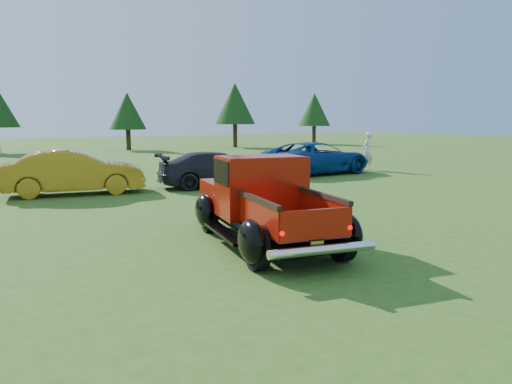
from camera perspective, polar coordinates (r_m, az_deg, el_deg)
ground at (r=9.88m, az=-1.25°, el=-5.66°), size 120.00×120.00×0.00m
tree_mid_right at (r=39.86m, az=-14.48°, el=8.94°), size 2.82×2.82×4.40m
tree_east at (r=42.69m, az=-2.42°, el=10.05°), size 3.46×3.46×5.40m
tree_far_east at (r=48.29m, az=6.69°, el=9.32°), size 3.07×3.07×4.80m
pickup_truck at (r=9.80m, az=0.58°, el=-1.01°), size 2.72×4.74×1.68m
show_car_yellow at (r=16.93m, az=-20.13°, el=2.14°), size 4.48×2.08×1.42m
show_car_grey at (r=17.75m, az=-4.34°, el=2.61°), size 4.50×2.40×1.24m
show_car_blue at (r=21.98m, az=6.90°, el=3.89°), size 5.23×2.77×1.40m
spectator at (r=23.92m, az=12.62°, el=4.56°), size 0.76×0.63×1.78m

